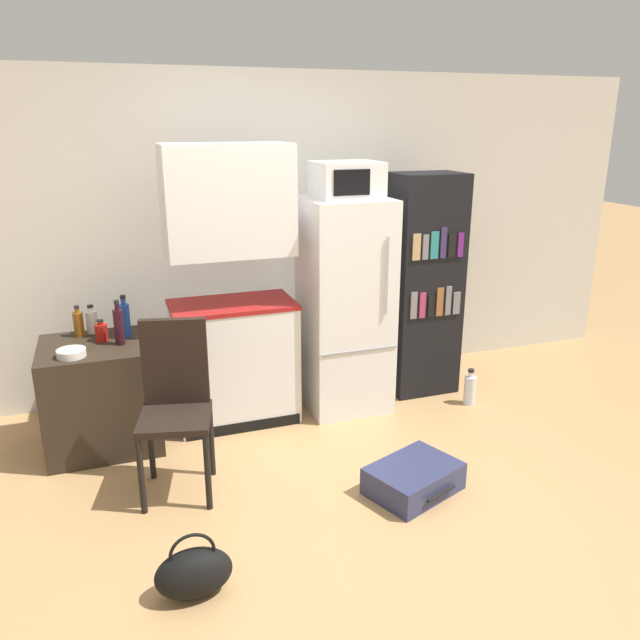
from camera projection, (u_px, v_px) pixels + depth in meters
ground_plane at (346, 510)px, 3.54m from camera, size 24.00×24.00×0.00m
wall_back at (280, 234)px, 5.02m from camera, size 6.40×0.10×2.48m
side_table at (102, 395)px, 4.18m from camera, size 0.73×0.65×0.72m
kitchen_hutch at (232, 298)px, 4.37m from camera, size 0.87×0.50×1.97m
refrigerator at (345, 306)px, 4.64m from camera, size 0.60×0.60×1.59m
microwave at (347, 180)px, 4.35m from camera, size 0.45×0.39×0.25m
bookshelf at (423, 286)px, 4.91m from camera, size 0.53×0.41×1.74m
bottle_ketchup_red at (101, 332)px, 4.11m from camera, size 0.08×0.08×0.15m
bottle_amber_beer at (79, 323)px, 4.19m from camera, size 0.07×0.07×0.22m
bottle_wine_dark at (119, 326)px, 4.03m from camera, size 0.06×0.06×0.30m
bottle_milk_white at (92, 321)px, 4.27m from camera, size 0.08×0.08×0.20m
bottle_blue_soda at (125, 319)px, 4.17m from camera, size 0.07×0.07×0.29m
bowl at (71, 353)px, 3.84m from camera, size 0.18×0.18×0.05m
chair at (175, 393)px, 3.62m from camera, size 0.48×0.48×1.03m
suitcase_large_flat at (414, 479)px, 3.70m from camera, size 0.62×0.54×0.17m
handbag at (194, 572)px, 2.87m from camera, size 0.36×0.20×0.33m
water_bottle_front at (470, 389)px, 4.84m from camera, size 0.09×0.09×0.29m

